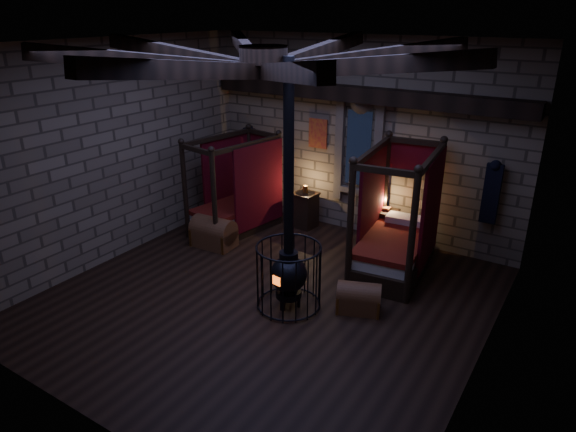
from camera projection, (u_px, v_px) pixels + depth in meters
The scene contains 8 objects.
room at pixel (267, 76), 7.56m from camera, with size 7.02×7.02×4.29m.
bed_left at pixel (237, 207), 11.51m from camera, with size 1.37×2.15×2.10m.
bed_right at pixel (395, 241), 9.72m from camera, with size 1.42×2.34×2.33m.
trunk_left at pixel (214, 233), 10.75m from camera, with size 0.92×0.61×0.65m.
trunk_right at pixel (359, 298), 8.45m from camera, with size 0.82×0.67×0.52m.
nightstand_left at pixel (305, 210), 11.65m from camera, with size 0.56×0.54×1.00m.
nightstand_right at pixel (384, 228), 10.73m from camera, with size 0.51×0.49×0.86m.
stove at pixel (289, 271), 8.43m from camera, with size 1.08×1.08×4.05m.
Camera 1 is at (4.44, -6.31, 4.67)m, focal length 32.00 mm.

